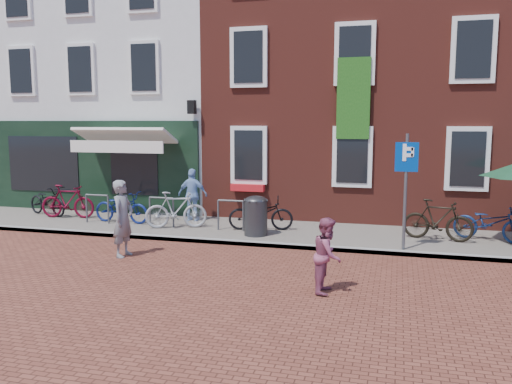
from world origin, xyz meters
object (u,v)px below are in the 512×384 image
(cafe_person, at_px, (193,195))
(bicycle_3, at_px, (176,210))
(bicycle_1, at_px, (68,201))
(bicycle_6, at_px, (490,223))
(parking_sign, at_px, (406,175))
(woman, at_px, (123,218))
(boy, at_px, (328,255))
(bicycle_5, at_px, (438,220))
(bicycle_0, at_px, (47,201))
(bicycle_4, at_px, (261,213))
(litter_bin, at_px, (256,214))
(bicycle_2, at_px, (121,207))

(cafe_person, xyz_separation_m, bicycle_3, (-0.03, -1.13, -0.26))
(bicycle_1, relative_size, bicycle_6, 0.97)
(parking_sign, distance_m, woman, 6.35)
(boy, height_order, bicycle_5, boy)
(parking_sign, height_order, bicycle_5, parking_sign)
(woman, height_order, bicycle_0, woman)
(woman, height_order, cafe_person, woman)
(bicycle_4, xyz_separation_m, bicycle_6, (5.69, 0.21, 0.00))
(bicycle_5, bearing_deg, bicycle_6, -65.29)
(bicycle_6, bearing_deg, woman, 132.84)
(bicycle_4, height_order, bicycle_6, same)
(bicycle_3, distance_m, bicycle_4, 2.31)
(litter_bin, distance_m, bicycle_6, 5.71)
(cafe_person, distance_m, bicycle_2, 2.05)
(woman, height_order, bicycle_3, woman)
(bicycle_5, bearing_deg, bicycle_4, 102.55)
(woman, relative_size, cafe_person, 1.12)
(parking_sign, relative_size, bicycle_2, 1.52)
(bicycle_1, bearing_deg, boy, -126.17)
(woman, distance_m, bicycle_2, 3.50)
(bicycle_1, distance_m, bicycle_6, 11.73)
(parking_sign, bearing_deg, bicycle_3, 171.63)
(parking_sign, xyz_separation_m, bicycle_2, (-7.76, 1.16, -1.26))
(bicycle_5, xyz_separation_m, bicycle_6, (1.22, 0.25, -0.05))
(bicycle_4, distance_m, bicycle_5, 4.47)
(boy, bearing_deg, woman, 77.07)
(bicycle_0, bearing_deg, bicycle_2, -79.63)
(bicycle_0, distance_m, bicycle_2, 2.85)
(bicycle_5, bearing_deg, bicycle_1, 101.91)
(litter_bin, bearing_deg, cafe_person, 148.06)
(bicycle_1, height_order, bicycle_5, same)
(bicycle_0, distance_m, bicycle_5, 11.38)
(litter_bin, relative_size, bicycle_4, 0.63)
(litter_bin, bearing_deg, bicycle_4, 93.81)
(bicycle_2, height_order, bicycle_5, bicycle_5)
(bicycle_0, bearing_deg, woman, -107.48)
(bicycle_2, xyz_separation_m, bicycle_3, (1.82, -0.29, 0.05))
(litter_bin, distance_m, parking_sign, 3.84)
(bicycle_4, distance_m, bicycle_6, 5.69)
(bicycle_3, relative_size, bicycle_4, 0.97)
(cafe_person, relative_size, bicycle_4, 0.89)
(bicycle_3, bearing_deg, bicycle_2, 59.07)
(litter_bin, distance_m, boy, 4.36)
(woman, height_order, bicycle_6, woman)
(cafe_person, relative_size, bicycle_1, 0.92)
(bicycle_3, bearing_deg, woman, 156.97)
(litter_bin, xyz_separation_m, bicycle_0, (-6.95, 1.05, -0.11))
(litter_bin, height_order, bicycle_3, litter_bin)
(bicycle_5, height_order, bicycle_6, bicycle_5)
(parking_sign, height_order, bicycle_0, parking_sign)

